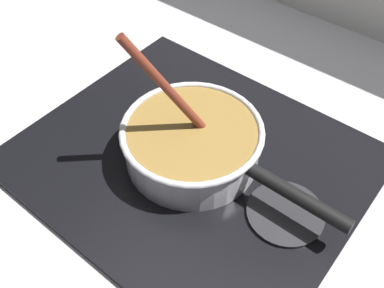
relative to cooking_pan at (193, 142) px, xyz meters
The scene contains 5 objects.
ground 0.28m from the cooking_pan, 120.29° to the right, with size 2.40×1.60×0.04m, color #B7B7BC.
hob_plate 0.05m from the cooking_pan, behind, with size 0.56×0.48×0.01m, color black.
burner_ring 0.04m from the cooking_pan, behind, with size 0.20×0.20×0.01m, color #592D0C.
spare_burner 0.19m from the cooking_pan, ahead, with size 0.12×0.12×0.01m, color #262628.
cooking_pan is the anchor object (origin of this frame).
Camera 1 is at (0.44, -0.15, 0.59)m, focal length 41.18 mm.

